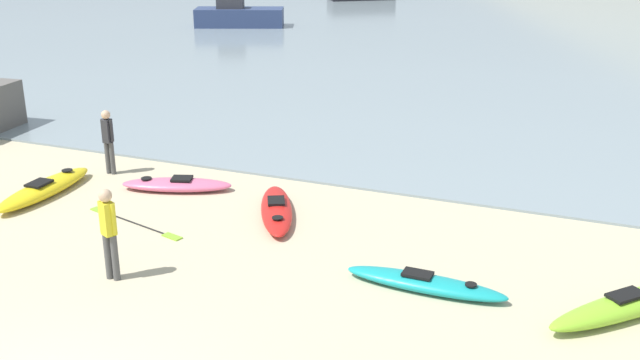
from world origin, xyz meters
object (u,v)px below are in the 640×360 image
kayak_on_sand_0 (632,303)px  kayak_on_sand_3 (177,185)px  kayak_on_sand_4 (45,189)px  person_near_waterline (108,138)px  loose_paddle (134,223)px  moored_boat_0 (239,16)px  person_near_foreground (109,228)px  kayak_on_sand_2 (425,283)px  kayak_on_sand_1 (276,210)px

kayak_on_sand_0 → kayak_on_sand_3: (-10.06, 2.12, -0.04)m
kayak_on_sand_4 → person_near_waterline: size_ratio=1.89×
kayak_on_sand_4 → kayak_on_sand_3: bearing=28.9°
loose_paddle → moored_boat_0: bearing=113.6°
person_near_foreground → kayak_on_sand_4: bearing=144.8°
loose_paddle → person_near_waterline: bearing=134.7°
kayak_on_sand_4 → person_near_waterline: 2.07m
kayak_on_sand_0 → kayak_on_sand_3: kayak_on_sand_0 is taller
kayak_on_sand_0 → kayak_on_sand_2: bearing=-171.4°
kayak_on_sand_0 → person_near_waterline: 12.52m
kayak_on_sand_0 → loose_paddle: (-9.79, 0.05, -0.17)m
person_near_waterline → moored_boat_0: moored_boat_0 is taller
kayak_on_sand_3 → kayak_on_sand_4: bearing=-151.1°
kayak_on_sand_2 → kayak_on_sand_3: size_ratio=1.07×
moored_boat_0 → kayak_on_sand_2: bearing=-56.2°
kayak_on_sand_2 → kayak_on_sand_4: 9.43m
kayak_on_sand_1 → moored_boat_0: 28.29m
kayak_on_sand_0 → kayak_on_sand_2: 3.38m
kayak_on_sand_3 → person_near_waterline: size_ratio=1.65×
kayak_on_sand_0 → moored_boat_0: (-21.21, 26.17, 0.49)m
kayak_on_sand_1 → kayak_on_sand_4: 5.59m
kayak_on_sand_2 → loose_paddle: bearing=175.1°
kayak_on_sand_1 → moored_boat_0: moored_boat_0 is taller
kayak_on_sand_2 → kayak_on_sand_3: bearing=158.6°
kayak_on_sand_1 → kayak_on_sand_0: bearing=-12.5°
person_near_waterline → loose_paddle: (2.44, -2.47, -0.92)m
kayak_on_sand_1 → loose_paddle: (-2.60, -1.54, -0.12)m
kayak_on_sand_4 → loose_paddle: 2.98m
kayak_on_sand_4 → person_near_foreground: size_ratio=1.80×
person_near_foreground → kayak_on_sand_1: bearing=69.2°
person_near_waterline → person_near_foreground: bearing=-52.7°
moored_boat_0 → loose_paddle: size_ratio=1.92×
kayak_on_sand_0 → kayak_on_sand_1: size_ratio=1.08×
loose_paddle → person_near_foreground: bearing=-62.8°
moored_boat_0 → kayak_on_sand_1: bearing=-60.3°
kayak_on_sand_0 → person_near_foreground: bearing=-165.7°
kayak_on_sand_3 → kayak_on_sand_4: 3.03m
kayak_on_sand_2 → moored_boat_0: 32.11m
person_near_foreground → kayak_on_sand_0: bearing=14.3°
person_near_waterline → kayak_on_sand_1: bearing=-10.5°
kayak_on_sand_0 → kayak_on_sand_3: 10.28m
kayak_on_sand_2 → kayak_on_sand_3: 7.21m
kayak_on_sand_4 → moored_boat_0: moored_boat_0 is taller
kayak_on_sand_2 → loose_paddle: (-6.45, 0.55, -0.12)m
kayak_on_sand_2 → person_near_waterline: person_near_waterline is taller
kayak_on_sand_0 → loose_paddle: 9.80m
kayak_on_sand_3 → moored_boat_0: (-11.15, 24.05, 0.53)m
loose_paddle → kayak_on_sand_4: bearing=168.1°
kayak_on_sand_4 → loose_paddle: kayak_on_sand_4 is taller
kayak_on_sand_3 → loose_paddle: 2.09m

